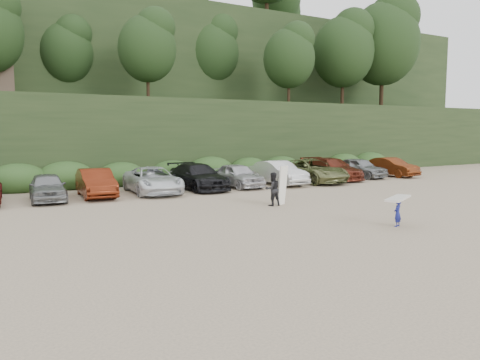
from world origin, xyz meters
TOP-DOWN VIEW (x-y plane):
  - ground at (0.00, 0.00)m, footprint 120.00×120.00m
  - hillside_backdrop at (-0.26, 35.93)m, footprint 90.00×41.50m
  - parked_cars at (-0.14, 9.95)m, footprint 39.67×6.56m
  - child_surfer at (3.04, -4.07)m, footprint 1.93×1.34m
  - adult_surfer at (1.73, 2.46)m, footprint 1.27×0.67m

SIDE VIEW (x-z plane):
  - ground at x=0.00m, z-range 0.00..0.00m
  - child_surfer at x=3.04m, z-range 0.21..1.34m
  - parked_cars at x=-0.14m, z-range -0.04..1.60m
  - adult_surfer at x=1.73m, z-range -0.13..1.80m
  - hillside_backdrop at x=-0.26m, z-range -2.78..25.22m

